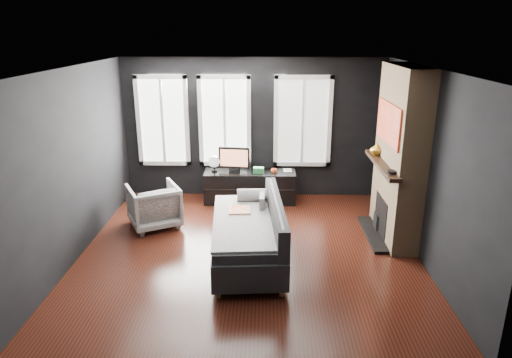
{
  "coord_description": "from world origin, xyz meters",
  "views": [
    {
      "loc": [
        0.24,
        -6.2,
        3.2
      ],
      "look_at": [
        0.1,
        0.3,
        1.05
      ],
      "focal_mm": 32.0,
      "sensor_mm": 36.0,
      "label": 1
    }
  ],
  "objects_px": {
    "media_console": "(250,187)",
    "armchair": "(154,204)",
    "mantel_vase": "(376,149)",
    "monitor": "(234,158)",
    "sofa": "(247,231)",
    "mug": "(274,170)",
    "book": "(283,165)"
  },
  "relations": [
    {
      "from": "media_console",
      "to": "armchair",
      "type": "bearing_deg",
      "value": -143.03
    },
    {
      "from": "armchair",
      "to": "media_console",
      "type": "bearing_deg",
      "value": -170.17
    },
    {
      "from": "media_console",
      "to": "mantel_vase",
      "type": "xyz_separation_m",
      "value": [
        2.11,
        -1.05,
        1.03
      ]
    },
    {
      "from": "media_console",
      "to": "monitor",
      "type": "bearing_deg",
      "value": 174.86
    },
    {
      "from": "sofa",
      "to": "armchair",
      "type": "bearing_deg",
      "value": 140.0
    },
    {
      "from": "media_console",
      "to": "mantel_vase",
      "type": "distance_m",
      "value": 2.57
    },
    {
      "from": "media_console",
      "to": "sofa",
      "type": "bearing_deg",
      "value": -89.2
    },
    {
      "from": "sofa",
      "to": "media_console",
      "type": "bearing_deg",
      "value": 86.9
    },
    {
      "from": "sofa",
      "to": "monitor",
      "type": "relative_size",
      "value": 3.52
    },
    {
      "from": "sofa",
      "to": "media_console",
      "type": "xyz_separation_m",
      "value": [
        -0.05,
        2.37,
        -0.16
      ]
    },
    {
      "from": "media_console",
      "to": "mug",
      "type": "relative_size",
      "value": 15.88
    },
    {
      "from": "armchair",
      "to": "media_console",
      "type": "xyz_separation_m",
      "value": [
        1.58,
        1.2,
        -0.1
      ]
    },
    {
      "from": "monitor",
      "to": "mantel_vase",
      "type": "distance_m",
      "value": 2.67
    },
    {
      "from": "mantel_vase",
      "to": "media_console",
      "type": "bearing_deg",
      "value": 153.5
    },
    {
      "from": "book",
      "to": "mug",
      "type": "bearing_deg",
      "value": -141.59
    },
    {
      "from": "media_console",
      "to": "mug",
      "type": "distance_m",
      "value": 0.58
    },
    {
      "from": "sofa",
      "to": "media_console",
      "type": "relative_size",
      "value": 1.23
    },
    {
      "from": "sofa",
      "to": "mantel_vase",
      "type": "relative_size",
      "value": 10.18
    },
    {
      "from": "sofa",
      "to": "mug",
      "type": "xyz_separation_m",
      "value": [
        0.41,
        2.3,
        0.19
      ]
    },
    {
      "from": "sofa",
      "to": "armchair",
      "type": "height_order",
      "value": "sofa"
    },
    {
      "from": "book",
      "to": "mantel_vase",
      "type": "xyz_separation_m",
      "value": [
        1.46,
        -1.13,
        0.63
      ]
    },
    {
      "from": "media_console",
      "to": "mug",
      "type": "xyz_separation_m",
      "value": [
        0.46,
        -0.07,
        0.35
      ]
    },
    {
      "from": "mantel_vase",
      "to": "mug",
      "type": "bearing_deg",
      "value": 149.26
    },
    {
      "from": "mug",
      "to": "sofa",
      "type": "bearing_deg",
      "value": -100.17
    },
    {
      "from": "media_console",
      "to": "book",
      "type": "height_order",
      "value": "book"
    },
    {
      "from": "mantel_vase",
      "to": "monitor",
      "type": "bearing_deg",
      "value": 155.88
    },
    {
      "from": "armchair",
      "to": "mug",
      "type": "distance_m",
      "value": 2.34
    },
    {
      "from": "armchair",
      "to": "mantel_vase",
      "type": "xyz_separation_m",
      "value": [
        3.68,
        0.15,
        0.93
      ]
    },
    {
      "from": "monitor",
      "to": "armchair",
      "type": "bearing_deg",
      "value": -128.99
    },
    {
      "from": "armchair",
      "to": "mantel_vase",
      "type": "bearing_deg",
      "value": 154.89
    },
    {
      "from": "sofa",
      "to": "armchair",
      "type": "xyz_separation_m",
      "value": [
        -1.62,
        1.17,
        -0.06
      ]
    },
    {
      "from": "media_console",
      "to": "monitor",
      "type": "distance_m",
      "value": 0.64
    }
  ]
}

